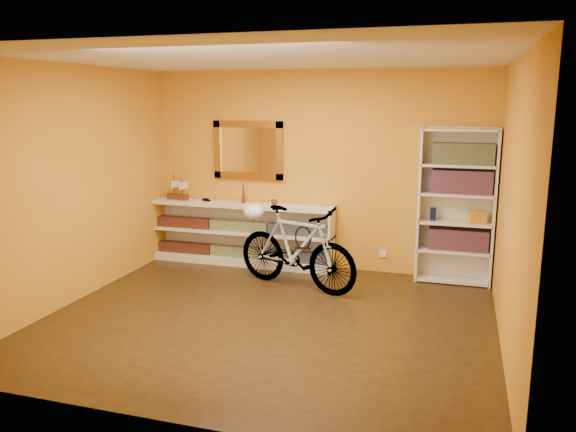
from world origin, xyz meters
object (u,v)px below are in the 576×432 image
(console_unit, at_px, (240,234))
(bookcase, at_px, (456,207))
(bicycle, at_px, (296,248))
(helmet, at_px, (254,212))

(console_unit, distance_m, bookcase, 2.86)
(console_unit, bearing_deg, bookcase, 0.51)
(console_unit, height_order, bicycle, bicycle)
(bookcase, distance_m, bicycle, 2.00)
(bicycle, relative_size, helmet, 6.58)
(bicycle, xyz_separation_m, helmet, (-0.61, 0.19, 0.37))
(console_unit, xyz_separation_m, bookcase, (2.81, 0.03, 0.52))
(bookcase, height_order, helmet, bookcase)
(bookcase, bearing_deg, bicycle, -156.14)
(bookcase, xyz_separation_m, bicycle, (-1.78, -0.79, -0.46))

